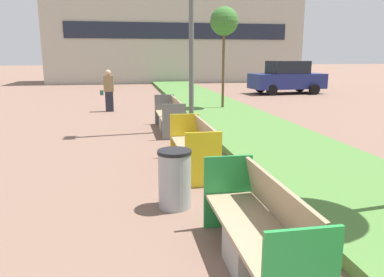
# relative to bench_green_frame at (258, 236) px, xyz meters

# --- Properties ---
(planter_grass_strip) EXTENTS (2.80, 120.00, 0.18)m
(planter_grass_strip) POSITION_rel_bench_green_frame_xyz_m (2.26, 8.15, -0.28)
(planter_grass_strip) COLOR #4C7A38
(planter_grass_strip) RESTS_ON ground
(building_backdrop) EXTENTS (20.41, 5.43, 7.27)m
(building_backdrop) POSITION_rel_bench_green_frame_xyz_m (3.06, 28.86, 3.27)
(building_backdrop) COLOR #B2AD9E
(building_backdrop) RESTS_ON ground
(bench_green_frame) EXTENTS (0.65, 2.07, 0.94)m
(bench_green_frame) POSITION_rel_bench_green_frame_xyz_m (0.00, 0.00, 0.00)
(bench_green_frame) COLOR #9E9B96
(bench_green_frame) RESTS_ON ground
(bench_yellow_frame) EXTENTS (0.65, 2.01, 0.94)m
(bench_yellow_frame) POSITION_rel_bench_green_frame_xyz_m (-0.00, 3.50, -0.00)
(bench_yellow_frame) COLOR #9E9B96
(bench_yellow_frame) RESTS_ON ground
(bench_grey_frame) EXTENTS (0.65, 2.42, 0.94)m
(bench_grey_frame) POSITION_rel_bench_green_frame_xyz_m (0.00, 7.40, 0.01)
(bench_grey_frame) COLOR #9E9B96
(bench_grey_frame) RESTS_ON ground
(litter_bin) EXTENTS (0.49, 0.49, 0.85)m
(litter_bin) POSITION_rel_bench_green_frame_xyz_m (-0.62, 1.76, 0.06)
(litter_bin) COLOR #9EA0A5
(litter_bin) RESTS_ON ground
(sapling_tree_far) EXTENTS (1.06, 1.06, 3.94)m
(sapling_tree_far) POSITION_rel_bench_green_frame_xyz_m (2.48, 10.80, 3.00)
(sapling_tree_far) COLOR brown
(sapling_tree_far) RESTS_ON ground
(pedestrian_walking) EXTENTS (0.53, 0.24, 1.62)m
(pedestrian_walking) POSITION_rel_bench_green_frame_xyz_m (-1.89, 11.69, 0.45)
(pedestrian_walking) COLOR #232633
(pedestrian_walking) RESTS_ON ground
(parked_car_distant) EXTENTS (4.33, 2.09, 1.86)m
(parked_car_distant) POSITION_rel_bench_green_frame_xyz_m (7.95, 17.09, 0.55)
(parked_car_distant) COLOR navy
(parked_car_distant) RESTS_ON ground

